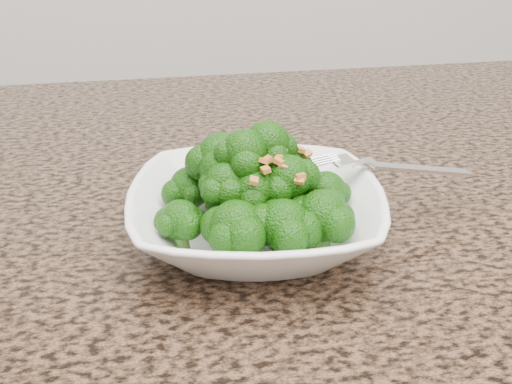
{
  "coord_description": "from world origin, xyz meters",
  "views": [
    {
      "loc": [
        -0.12,
        -0.22,
        1.18
      ],
      "look_at": [
        -0.03,
        0.26,
        0.95
      ],
      "focal_mm": 45.0,
      "sensor_mm": 36.0,
      "label": 1
    }
  ],
  "objects": [
    {
      "name": "bowl",
      "position": [
        -0.03,
        0.26,
        0.93
      ],
      "size": [
        0.25,
        0.25,
        0.05
      ],
      "primitive_type": "imported",
      "rotation": [
        0.0,
        0.0,
        -0.15
      ],
      "color": "white",
      "rests_on": "granite_counter"
    },
    {
      "name": "fork",
      "position": [
        0.07,
        0.28,
        0.96
      ],
      "size": [
        0.18,
        0.05,
        0.01
      ],
      "primitive_type": null,
      "rotation": [
        0.0,
        0.0,
        0.15
      ],
      "color": "silver",
      "rests_on": "bowl"
    },
    {
      "name": "broccoli_pile",
      "position": [
        -0.03,
        0.26,
        0.99
      ],
      "size": [
        0.19,
        0.19,
        0.07
      ],
      "primitive_type": null,
      "color": "#165109",
      "rests_on": "bowl"
    },
    {
      "name": "granite_counter",
      "position": [
        0.0,
        0.3,
        0.89
      ],
      "size": [
        1.64,
        1.04,
        0.03
      ],
      "primitive_type": "cube",
      "color": "brown",
      "rests_on": "cabinet"
    },
    {
      "name": "garlic_topping",
      "position": [
        -0.03,
        0.26,
        1.03
      ],
      "size": [
        0.11,
        0.11,
        0.01
      ],
      "primitive_type": null,
      "color": "#CB7C31",
      "rests_on": "broccoli_pile"
    }
  ]
}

